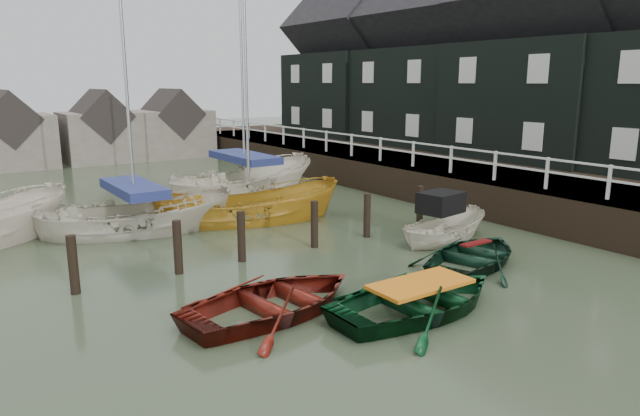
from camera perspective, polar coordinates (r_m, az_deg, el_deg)
ground at (r=14.01m, az=2.30°, el=-7.57°), size 120.00×120.00×0.00m
pier at (r=27.20m, az=5.61°, el=3.78°), size 3.04×32.00×2.70m
land_strip at (r=31.13m, az=13.38°, el=3.28°), size 14.00×38.00×1.50m
quay_houses at (r=29.89m, az=15.89°, el=13.72°), size 6.52×28.14×10.01m
mooring_pilings at (r=15.72m, az=-7.57°, el=-3.51°), size 13.72×0.22×1.80m
far_sheds at (r=37.64m, az=-21.29°, el=7.17°), size 14.00×4.08×4.39m
rowboat_red at (r=12.33m, az=-4.45°, el=-10.47°), size 4.56×3.51×0.87m
rowboat_green at (r=12.54m, az=9.91°, el=-10.22°), size 4.31×3.09×0.89m
rowboat_dkgreen at (r=15.99m, az=15.22°, el=-5.45°), size 4.49×3.78×0.80m
motorboat at (r=18.12m, az=12.26°, el=-2.76°), size 3.81×1.88×2.19m
sailboat_b at (r=19.62m, az=-17.86°, el=-2.10°), size 6.69×3.91×11.06m
sailboat_c at (r=20.37m, az=-7.03°, el=-1.20°), size 6.99×4.27×11.38m
sailboat_d at (r=24.73m, az=-7.47°, el=1.33°), size 7.77×4.22×11.95m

